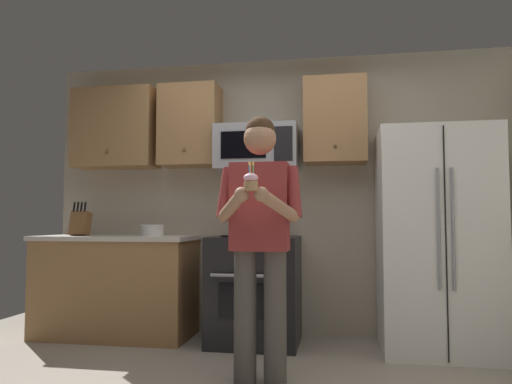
{
  "coord_description": "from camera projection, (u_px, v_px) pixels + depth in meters",
  "views": [
    {
      "loc": [
        0.56,
        -2.72,
        1.06
      ],
      "look_at": [
        0.03,
        0.38,
        1.25
      ],
      "focal_mm": 33.17,
      "sensor_mm": 36.0,
      "label": 1
    }
  ],
  "objects": [
    {
      "name": "cupcake",
      "position": [
        251.0,
        181.0,
        2.82
      ],
      "size": [
        0.09,
        0.09,
        0.17
      ],
      "color": "#A87F56"
    },
    {
      "name": "counter_left",
      "position": [
        116.0,
        286.0,
        4.34
      ],
      "size": [
        1.44,
        0.66,
        0.92
      ],
      "color": "#9E7247",
      "rests_on": "ground"
    },
    {
      "name": "knife_block",
      "position": [
        80.0,
        223.0,
        4.38
      ],
      "size": [
        0.16,
        0.15,
        0.32
      ],
      "color": "brown",
      "rests_on": "counter_left"
    },
    {
      "name": "cabinet_row_upper",
      "position": [
        198.0,
        126.0,
        4.46
      ],
      "size": [
        2.78,
        0.36,
        0.76
      ],
      "color": "#9E7247"
    },
    {
      "name": "refrigerator",
      "position": [
        436.0,
        240.0,
        3.84
      ],
      "size": [
        0.9,
        0.75,
        1.8
      ],
      "color": "white",
      "rests_on": "ground"
    },
    {
      "name": "oven_range",
      "position": [
        255.0,
        289.0,
        4.1
      ],
      "size": [
        0.76,
        0.7,
        0.93
      ],
      "color": "black",
      "rests_on": "ground"
    },
    {
      "name": "bowl_large_white",
      "position": [
        152.0,
        230.0,
        4.32
      ],
      "size": [
        0.22,
        0.22,
        0.1
      ],
      "color": "white",
      "rests_on": "counter_left"
    },
    {
      "name": "wall_back",
      "position": [
        277.0,
        195.0,
        4.51
      ],
      "size": [
        4.4,
        0.1,
        2.6
      ],
      "primitive_type": "cube",
      "color": "#B7AD99",
      "rests_on": "ground"
    },
    {
      "name": "microwave",
      "position": [
        257.0,
        148.0,
        4.3
      ],
      "size": [
        0.74,
        0.41,
        0.4
      ],
      "color": "#9EA0A5"
    },
    {
      "name": "person",
      "position": [
        260.0,
        230.0,
        3.13
      ],
      "size": [
        0.6,
        0.48,
        1.76
      ],
      "color": "#4C4742",
      "rests_on": "ground"
    }
  ]
}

